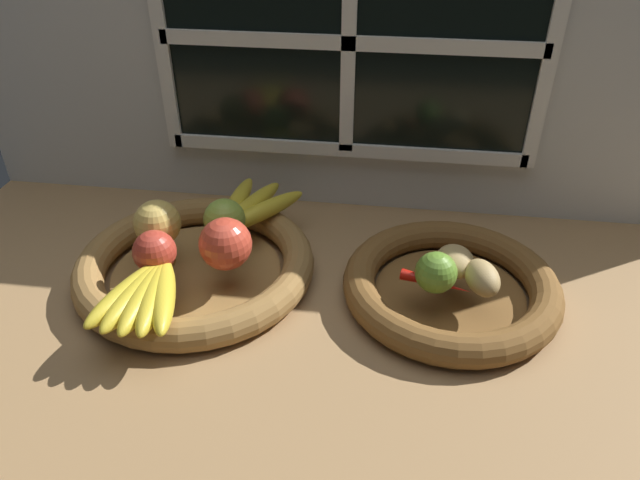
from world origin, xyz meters
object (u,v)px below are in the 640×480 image
Objects in this scene: banana_bunch_front at (146,293)px; potato_small at (482,278)px; apple_red_front at (155,252)px; banana_bunch_back at (249,208)px; lime_near at (436,273)px; apple_red_right at (225,244)px; apple_green_back at (224,219)px; potato_large at (455,261)px; fruit_bowl_left at (196,265)px; apple_golden_left at (157,223)px; chili_pepper at (435,283)px; fruit_bowl_right at (451,286)px.

potato_small is (46.00, 9.14, 0.56)cm from banana_bunch_front.
apple_red_front is 0.33× the size of banana_bunch_back.
apple_red_front is at bearing -178.89° from lime_near.
lime_near is at bearing -2.80° from apple_red_right.
apple_red_front is at bearing -120.28° from banana_bunch_back.
potato_large is at bearing -7.40° from apple_green_back.
potato_small reaches higher than fruit_bowl_left.
banana_bunch_back reaches higher than fruit_bowl_left.
apple_golden_left reaches higher than banana_bunch_front.
fruit_bowl_left is 5.88× the size of apple_red_front.
apple_red_front is at bearing 100.64° from banana_bunch_front.
potato_large is (35.98, -4.67, -1.28)cm from apple_green_back.
banana_bunch_back is (9.98, 17.09, -1.72)cm from apple_red_front.
apple_red_front is at bearing -161.70° from chili_pepper.
lime_near is at bearing -6.75° from fruit_bowl_left.
banana_bunch_front is at bearing -100.94° from fruit_bowl_left.
apple_golden_left is at bearing 177.87° from potato_large.
apple_red_right is 0.41× the size of banana_bunch_back.
potato_small is 6.52cm from chili_pepper.
fruit_bowl_right is at bearing -7.40° from apple_green_back.
fruit_bowl_left is 5.60× the size of apple_green_back.
banana_bunch_front is (-8.74, -9.88, -2.33)cm from apple_red_right.
banana_bunch_back is (12.10, 10.20, -2.20)cm from apple_golden_left.
apple_red_front reaches higher than banana_bunch_front.
apple_golden_left is 0.73× the size of chili_pepper.
fruit_bowl_left is at bearing -15.87° from apple_golden_left.
fruit_bowl_right is 4.66× the size of potato_small.
fruit_bowl_left and fruit_bowl_right have the same top height.
lime_near reaches higher than fruit_bowl_right.
potato_large is at bearing -19.40° from banana_bunch_back.
banana_bunch_front is at bearing -163.26° from potato_large.
chili_pepper is (-6.38, -0.37, -1.30)cm from potato_small.
banana_bunch_back is 35.88cm from potato_large.
apple_red_right is (2.33, -7.55, 0.59)cm from apple_green_back.
apple_golden_left is at bearing -170.88° from chili_pepper.
potato_small is at bearing -4.75° from fruit_bowl_left.
fruit_bowl_right is 44.47cm from banana_bunch_front.
banana_bunch_front is 1.78× the size of chili_pepper.
banana_bunch_front is 3.02× the size of lime_near.
apple_red_right is 0.78× the size of chili_pepper.
banana_bunch_front is at bearing -79.36° from apple_red_front.
apple_green_back is at bearing 69.81° from banana_bunch_front.
apple_red_front reaches higher than banana_bunch_back.
banana_bunch_front is 40.37cm from lime_near.
fruit_bowl_right is at bearing 16.74° from banana_bunch_front.
banana_bunch_back is at bearing 169.54° from chili_pepper.
apple_red_right is 1.33× the size of lime_near.
apple_red_front is 41.13cm from chili_pepper.
apple_golden_left is 1.10× the size of apple_green_back.
apple_golden_left reaches higher than banana_bunch_back.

